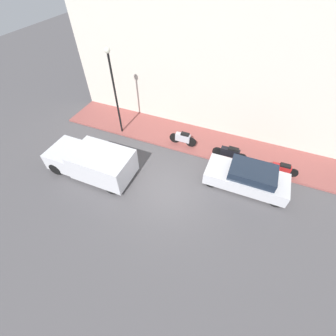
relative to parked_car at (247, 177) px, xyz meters
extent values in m
plane|color=#514F51|center=(-2.07, 3.76, -0.65)|extent=(60.00, 60.00, 0.00)
cube|color=#934C47|center=(2.61, 3.76, -0.59)|extent=(2.84, 18.15, 0.11)
cube|color=silver|center=(4.18, 3.76, 3.34)|extent=(0.30, 18.15, 7.98)
cube|color=silver|center=(0.00, 0.05, -0.13)|extent=(1.78, 4.26, 0.70)
cube|color=#192333|center=(0.00, -0.16, 0.46)|extent=(1.57, 2.34, 0.48)
cylinder|color=black|center=(-0.77, 1.72, -0.34)|extent=(0.20, 0.61, 0.61)
cylinder|color=black|center=(0.77, 1.72, -0.34)|extent=(0.20, 0.61, 0.61)
cylinder|color=black|center=(-0.77, -1.62, -0.34)|extent=(0.20, 0.61, 0.61)
cylinder|color=black|center=(0.77, -1.62, -0.34)|extent=(0.20, 0.61, 0.61)
cube|color=silver|center=(-2.28, 7.41, 0.28)|extent=(2.08, 3.17, 1.44)
cube|color=silver|center=(-2.28, 9.85, 0.06)|extent=(1.98, 1.71, 1.01)
cube|color=#192333|center=(-2.28, 10.11, 0.34)|extent=(1.77, 0.94, 0.40)
cylinder|color=black|center=(-3.19, 10.09, -0.28)|extent=(0.22, 0.74, 0.74)
cylinder|color=black|center=(-1.37, 10.09, -0.28)|extent=(0.22, 0.74, 0.74)
cylinder|color=black|center=(-3.19, 6.45, -0.28)|extent=(0.22, 0.74, 0.74)
cylinder|color=black|center=(-1.37, 6.45, -0.28)|extent=(0.22, 0.74, 0.74)
cube|color=#B21E1E|center=(1.54, -1.66, -0.13)|extent=(0.30, 0.99, 0.36)
cube|color=black|center=(1.54, -1.79, 0.11)|extent=(0.27, 0.54, 0.12)
cylinder|color=black|center=(1.54, -1.01, -0.26)|extent=(0.10, 0.55, 0.55)
cylinder|color=black|center=(1.54, -2.31, -0.26)|extent=(0.10, 0.55, 0.55)
cube|color=black|center=(1.61, 1.25, -0.03)|extent=(0.30, 1.10, 0.50)
cube|color=black|center=(1.61, 1.10, 0.28)|extent=(0.27, 0.60, 0.12)
cylinder|color=black|center=(1.61, 1.97, -0.23)|extent=(0.10, 0.62, 0.62)
cylinder|color=black|center=(1.61, 0.53, -0.23)|extent=(0.10, 0.62, 0.62)
cube|color=#B7B7BF|center=(1.81, 4.27, 0.00)|extent=(0.30, 0.94, 0.50)
cube|color=black|center=(1.81, 4.14, 0.30)|extent=(0.27, 0.51, 0.12)
cylinder|color=black|center=(1.81, 4.82, -0.20)|extent=(0.10, 0.67, 0.67)
cylinder|color=black|center=(1.81, 3.72, -0.20)|extent=(0.10, 0.67, 0.67)
cylinder|color=black|center=(1.54, 8.59, 2.02)|extent=(0.12, 0.12, 5.11)
sphere|color=silver|center=(1.54, 8.59, 4.67)|extent=(0.31, 0.31, 0.31)
camera|label=1|loc=(-8.76, 0.95, 8.98)|focal=24.00mm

